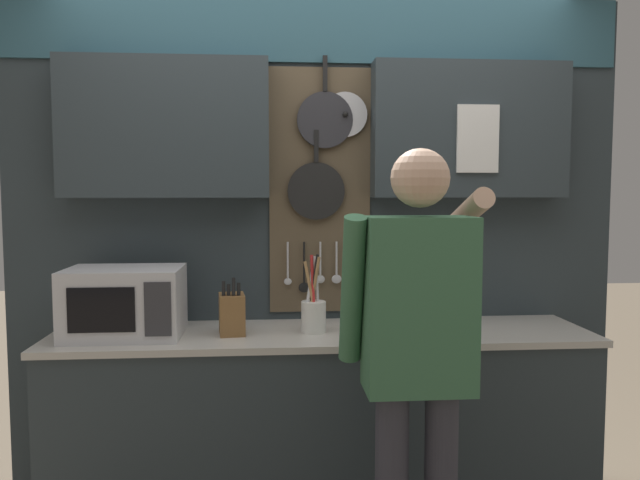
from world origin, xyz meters
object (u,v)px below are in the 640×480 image
Objects in this scene: microwave at (125,302)px; knife_block at (232,314)px; person at (417,341)px; utensil_crock at (313,312)px.

knife_block is (0.47, 0.00, -0.06)m from microwave.
person is at bearing -28.33° from microwave.
utensil_crock reaches higher than knife_block.
person is at bearing -62.50° from utensil_crock.
microwave is at bearing 151.67° from person.
knife_block is at bearing 0.10° from microwave.
microwave is 1.92× the size of knife_block.
knife_block is 0.15× the size of person.
utensil_crock is at bearing 117.50° from person.
person reaches higher than microwave.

